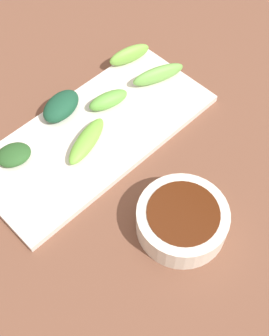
# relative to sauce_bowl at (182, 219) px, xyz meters

# --- Properties ---
(tabletop) EXTENTS (2.10, 2.10, 0.02)m
(tabletop) POSITION_rel_sauce_bowl_xyz_m (0.12, -0.02, -0.03)
(tabletop) COLOR brown
(tabletop) RESTS_ON ground
(sauce_bowl) EXTENTS (0.13, 0.13, 0.04)m
(sauce_bowl) POSITION_rel_sauce_bowl_xyz_m (0.00, 0.00, 0.00)
(sauce_bowl) COLOR silver
(sauce_bowl) RESTS_ON tabletop
(serving_plate) EXTENTS (0.18, 0.40, 0.01)m
(serving_plate) POSITION_rel_sauce_bowl_xyz_m (0.21, -0.02, -0.02)
(serving_plate) COLOR silver
(serving_plate) RESTS_ON tabletop
(broccoli_stalk_0) EXTENTS (0.04, 0.08, 0.03)m
(broccoli_stalk_0) POSITION_rel_sauce_bowl_xyz_m (0.28, -0.17, 0.00)
(broccoli_stalk_0) COLOR #76B244
(broccoli_stalk_0) RESTS_ON serving_plate
(broccoli_stalk_1) EXTENTS (0.04, 0.07, 0.03)m
(broccoli_stalk_1) POSITION_rel_sauce_bowl_xyz_m (0.23, -0.08, 0.00)
(broccoli_stalk_1) COLOR #61AB41
(broccoli_stalk_1) RESTS_ON serving_plate
(broccoli_stalk_2) EXTENTS (0.06, 0.10, 0.02)m
(broccoli_stalk_2) POSITION_rel_sauce_bowl_xyz_m (0.20, 0.00, -0.00)
(broccoli_stalk_2) COLOR #73BB3E
(broccoli_stalk_2) RESTS_ON serving_plate
(broccoli_leafy_3) EXTENTS (0.06, 0.06, 0.02)m
(broccoli_leafy_3) POSITION_rel_sauce_bowl_xyz_m (0.26, 0.10, -0.00)
(broccoli_leafy_3) COLOR #2A5826
(broccoli_leafy_3) RESTS_ON serving_plate
(broccoli_stalk_4) EXTENTS (0.05, 0.10, 0.03)m
(broccoli_stalk_4) POSITION_rel_sauce_bowl_xyz_m (0.21, -0.18, 0.00)
(broccoli_stalk_4) COLOR #6BAC49
(broccoli_stalk_4) RESTS_ON serving_plate
(broccoli_leafy_5) EXTENTS (0.06, 0.08, 0.03)m
(broccoli_leafy_5) POSITION_rel_sauce_bowl_xyz_m (0.28, -0.01, 0.00)
(broccoli_leafy_5) COLOR #194B31
(broccoli_leafy_5) RESTS_ON serving_plate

